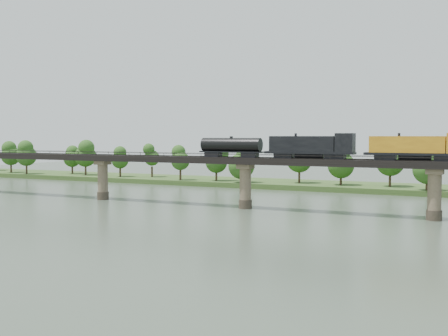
% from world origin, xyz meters
% --- Properties ---
extents(ground, '(400.00, 400.00, 0.00)m').
position_xyz_m(ground, '(0.00, 0.00, 0.00)').
color(ground, '#374436').
rests_on(ground, ground).
extents(far_bank, '(300.00, 24.00, 1.60)m').
position_xyz_m(far_bank, '(0.00, 85.00, 0.80)').
color(far_bank, '#304C1E').
rests_on(far_bank, ground).
extents(bridge, '(236.00, 30.00, 11.50)m').
position_xyz_m(bridge, '(0.00, 30.00, 5.46)').
color(bridge, '#473A2D').
rests_on(bridge, ground).
extents(bridge_superstructure, '(220.00, 4.90, 0.75)m').
position_xyz_m(bridge_superstructure, '(0.00, 30.00, 11.79)').
color(bridge_superstructure, black).
rests_on(bridge_superstructure, bridge).
extents(far_treeline, '(289.06, 17.54, 13.60)m').
position_xyz_m(far_treeline, '(-8.21, 80.52, 8.83)').
color(far_treeline, '#382619').
rests_on(far_treeline, far_bank).
extents(freight_train, '(78.51, 3.06, 5.40)m').
position_xyz_m(freight_train, '(29.30, 30.00, 14.08)').
color(freight_train, black).
rests_on(freight_train, bridge).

